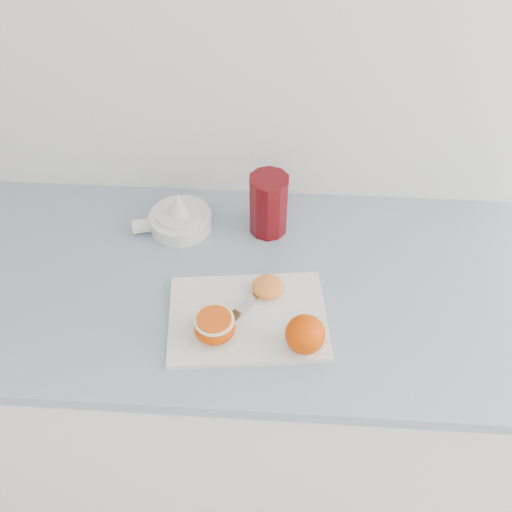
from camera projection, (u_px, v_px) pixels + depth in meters
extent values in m
cube|color=white|center=(167.00, 7.00, 1.13)|extent=(4.00, 0.04, 2.70)
cube|color=white|center=(233.00, 390.00, 1.57)|extent=(2.44, 0.60, 0.86)
cube|color=#8496A9|center=(228.00, 282.00, 1.25)|extent=(2.50, 0.64, 0.03)
cube|color=silver|center=(248.00, 318.00, 1.16)|extent=(0.34, 0.26, 0.01)
sphere|color=#D53100|center=(305.00, 334.00, 1.07)|extent=(0.08, 0.08, 0.08)
ellipsoid|color=#D53100|center=(215.00, 328.00, 1.10)|extent=(0.08, 0.08, 0.04)
cylinder|color=#FFF9B6|center=(214.00, 320.00, 1.09)|extent=(0.08, 0.08, 0.00)
cylinder|color=orange|center=(214.00, 319.00, 1.08)|extent=(0.07, 0.07, 0.00)
ellipsoid|color=orange|center=(268.00, 287.00, 1.19)|extent=(0.07, 0.07, 0.03)
cylinder|color=#E38447|center=(268.00, 284.00, 1.18)|extent=(0.05, 0.05, 0.00)
cube|color=#482918|center=(224.00, 325.00, 1.13)|extent=(0.06, 0.08, 0.01)
cube|color=#B7B7BC|center=(254.00, 296.00, 1.18)|extent=(0.08, 0.10, 0.00)
cylinder|color=#B7B7BC|center=(224.00, 325.00, 1.13)|extent=(0.00, 0.00, 0.01)
cylinder|color=white|center=(181.00, 221.00, 1.34)|extent=(0.15, 0.15, 0.04)
cylinder|color=white|center=(180.00, 214.00, 1.33)|extent=(0.11, 0.11, 0.01)
cone|color=white|center=(179.00, 203.00, 1.31)|extent=(0.05, 0.05, 0.05)
cube|color=white|center=(143.00, 226.00, 1.33)|extent=(0.05, 0.04, 0.01)
ellipsoid|color=#E15900|center=(185.00, 213.00, 1.32)|extent=(0.01, 0.01, 0.00)
ellipsoid|color=#E15900|center=(173.00, 209.00, 1.33)|extent=(0.01, 0.01, 0.00)
ellipsoid|color=#E15900|center=(179.00, 216.00, 1.31)|extent=(0.01, 0.01, 0.00)
ellipsoid|color=#E15900|center=(187.00, 208.00, 1.33)|extent=(0.01, 0.01, 0.00)
cylinder|color=#5E080D|center=(269.00, 205.00, 1.30)|extent=(0.09, 0.09, 0.15)
cylinder|color=red|center=(268.00, 224.00, 1.34)|extent=(0.07, 0.07, 0.02)
cylinder|color=#5E080D|center=(269.00, 179.00, 1.25)|extent=(0.09, 0.09, 0.00)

